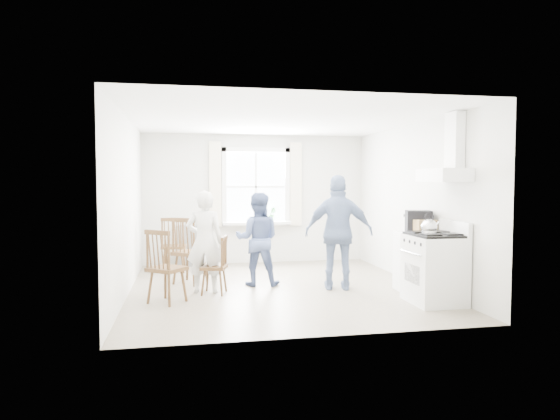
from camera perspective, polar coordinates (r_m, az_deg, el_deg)
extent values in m
cube|color=gray|center=(7.86, -0.19, -8.95)|extent=(4.62, 5.12, 0.02)
cube|color=beige|center=(10.18, -2.81, 1.27)|extent=(4.62, 0.04, 2.64)
cube|color=beige|center=(5.24, 4.88, -0.63)|extent=(4.62, 0.04, 2.64)
cube|color=beige|center=(7.61, -17.24, 0.45)|extent=(0.04, 5.12, 2.64)
cube|color=beige|center=(8.41, 15.19, 0.74)|extent=(0.04, 5.12, 2.64)
cube|color=white|center=(7.74, -0.20, 10.36)|extent=(4.62, 5.12, 0.02)
cube|color=white|center=(10.14, -2.78, 2.68)|extent=(1.20, 0.02, 1.40)
cube|color=white|center=(10.13, -2.77, 6.89)|extent=(1.38, 0.09, 0.09)
cube|color=white|center=(10.14, -2.75, -1.54)|extent=(1.38, 0.09, 0.09)
cube|color=white|center=(10.04, -6.41, 2.65)|extent=(0.09, 0.09, 1.58)
cube|color=white|center=(10.22, 0.83, 2.68)|extent=(0.09, 0.09, 1.58)
cube|color=white|center=(10.07, -2.69, -1.49)|extent=(1.38, 0.24, 0.06)
cube|color=#F3E6C8|center=(10.01, -7.40, 2.93)|extent=(0.24, 0.05, 1.70)
cube|color=#F3E6C8|center=(10.24, 1.81, 2.96)|extent=(0.24, 0.05, 1.70)
cube|color=white|center=(7.09, 18.21, 3.79)|extent=(0.45, 0.76, 0.18)
cube|color=white|center=(7.19, 19.33, 7.52)|extent=(0.14, 0.30, 0.76)
cube|color=slate|center=(9.96, -10.66, -4.02)|extent=(0.40, 0.30, 0.80)
cube|color=silver|center=(7.14, 17.21, -6.52)|extent=(0.65, 0.76, 0.92)
cube|color=black|center=(7.07, 17.28, -2.72)|extent=(0.61, 0.72, 0.03)
cube|color=silver|center=(7.21, 19.36, -1.97)|extent=(0.06, 0.76, 0.20)
cylinder|color=silver|center=(6.95, 14.72, -4.74)|extent=(0.02, 0.61, 0.02)
sphere|color=silver|center=(6.91, 16.68, -1.86)|extent=(0.21, 0.21, 0.21)
cylinder|color=silver|center=(6.91, 16.67, -2.38)|extent=(0.19, 0.19, 0.04)
torus|color=black|center=(6.90, 16.69, -0.81)|extent=(0.13, 0.03, 0.13)
cube|color=white|center=(7.79, 15.27, -5.75)|extent=(0.50, 0.55, 0.90)
cube|color=black|center=(7.75, 15.53, -1.81)|extent=(0.44, 0.42, 0.17)
cube|color=black|center=(7.73, 15.55, -0.62)|extent=(0.44, 0.42, 0.15)
cube|color=olive|center=(7.59, 16.20, -1.82)|extent=(0.32, 0.24, 0.20)
cube|color=#402914|center=(9.37, -12.04, -4.12)|extent=(0.46, 0.44, 0.05)
cube|color=#402914|center=(9.16, -12.17, -2.55)|extent=(0.41, 0.09, 0.55)
cylinder|color=#402914|center=(9.41, -12.02, -5.57)|extent=(0.04, 0.04, 0.44)
cube|color=#402914|center=(7.02, -12.80, -6.59)|extent=(0.60, 0.59, 0.05)
cube|color=#402914|center=(6.83, -13.84, -4.50)|extent=(0.36, 0.31, 0.56)
cylinder|color=#402914|center=(7.06, -12.77, -8.52)|extent=(0.04, 0.04, 0.44)
cube|color=#402914|center=(7.45, -7.55, -6.51)|extent=(0.44, 0.45, 0.04)
cube|color=#402914|center=(7.38, -6.37, -4.75)|extent=(0.14, 0.35, 0.47)
cylinder|color=#402914|center=(7.49, -7.54, -8.06)|extent=(0.03, 0.03, 0.38)
imported|color=silver|center=(7.50, -8.60, -3.61)|extent=(0.65, 0.65, 1.52)
imported|color=#465682|center=(7.95, -2.59, -3.34)|extent=(0.86, 0.86, 1.48)
imported|color=navy|center=(7.68, 6.74, -2.56)|extent=(1.26, 1.26, 1.76)
imported|color=#33743B|center=(10.09, -0.90, -0.49)|extent=(0.17, 0.17, 0.29)
cube|color=#402914|center=(8.25, -10.22, -4.86)|extent=(0.63, 0.63, 0.06)
cube|color=#402914|center=(8.06, -11.04, -2.93)|extent=(0.40, 0.31, 0.59)
cylinder|color=#402914|center=(8.29, -10.20, -6.63)|extent=(0.04, 0.04, 0.47)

